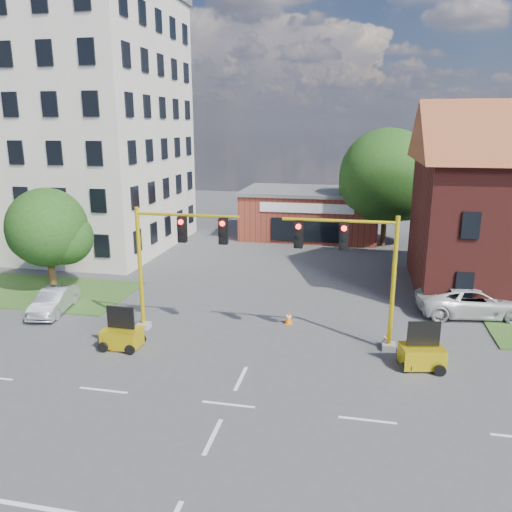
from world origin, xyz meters
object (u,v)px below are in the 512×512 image
signal_mast_west (171,255)px  trailer_west (122,336)px  trailer_east (422,354)px  pickup_white (473,301)px  signal_mast_east (356,265)px

signal_mast_west → trailer_west: 4.37m
signal_mast_west → trailer_east: signal_mast_west is taller
pickup_white → trailer_west: bearing=107.1°
trailer_west → pickup_white: 18.29m
signal_mast_west → signal_mast_east: size_ratio=1.00×
signal_mast_east → trailer_west: bearing=-167.5°
signal_mast_west → trailer_east: bearing=-7.5°
signal_mast_east → pickup_white: bearing=40.6°
trailer_east → trailer_west: bearing=172.1°
trailer_east → pickup_white: bearing=52.9°
signal_mast_west → trailer_west: signal_mast_west is taller
pickup_white → signal_mast_west: bearing=102.1°
trailer_east → signal_mast_west: bearing=161.3°
signal_mast_east → pickup_white: size_ratio=1.07×
signal_mast_east → pickup_white: signal_mast_east is taller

